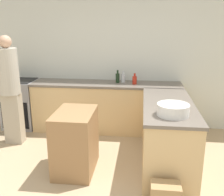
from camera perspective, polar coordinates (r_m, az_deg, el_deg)
wall_back at (r=5.04m, az=-0.79°, el=8.85°), size 8.00×0.06×2.70m
counter_back at (r=4.93m, az=-1.24°, el=-1.93°), size 2.74×0.62×0.92m
counter_peninsula at (r=3.84m, az=11.82°, el=-7.64°), size 0.69×1.71×0.92m
range_oven at (r=5.41m, az=-19.19°, el=-1.15°), size 0.62×0.59×0.93m
island_table at (r=3.66m, az=-7.97°, el=-9.35°), size 0.51×0.75×0.85m
mixing_bowl at (r=3.19m, az=13.15°, el=-2.50°), size 0.38×0.38×0.14m
vinegar_bottle_clear at (r=4.85m, az=2.46°, el=4.40°), size 0.07×0.07×0.21m
hot_sauce_bottle at (r=4.72m, az=4.94°, el=3.95°), size 0.08×0.08×0.19m
wine_bottle_dark at (r=4.83m, az=1.23°, el=4.46°), size 0.07×0.07×0.23m
person_by_range at (r=4.57m, az=-21.33°, el=2.34°), size 0.33×0.33×1.80m
paper_bag at (r=3.12m, az=11.52°, el=-20.27°), size 0.33×0.22×0.31m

